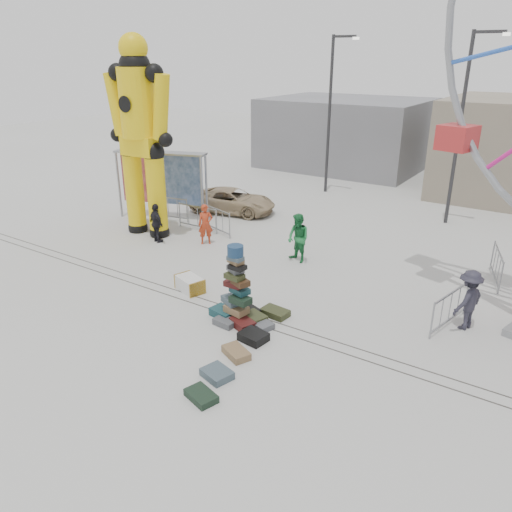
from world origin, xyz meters
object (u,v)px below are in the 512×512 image
Objects in this scene: pedestrian_grey at (468,300)px; crash_test_dummy at (140,131)px; banner_scaffold at (161,169)px; steamer_trunk at (190,284)px; pedestrian_green at (298,238)px; parked_suv at (232,201)px; pedestrian_red at (206,224)px; lamp_post_left at (331,108)px; barricade_wheel_back at (496,266)px; lamp_post_right at (463,121)px; barricade_wheel_front at (450,309)px; barricade_dummy_c at (216,220)px; pedestrian_black at (156,223)px; suitcase_tower at (237,299)px; barricade_dummy_a at (168,208)px; barricade_dummy_b at (198,218)px.

crash_test_dummy is at bearing -73.83° from pedestrian_grey.
crash_test_dummy reaches higher than banner_scaffold.
banner_scaffold is 8.27m from steamer_trunk.
pedestrian_green is 0.44× the size of parked_suv.
pedestrian_green is at bearing -38.14° from pedestrian_red.
steamer_trunk is at bearing -82.53° from lamp_post_left.
pedestrian_grey is (-0.15, -3.76, 0.31)m from barricade_wheel_back.
lamp_post_right is at bearing 86.20° from pedestrian_green.
pedestrian_grey is (13.96, -2.87, -1.44)m from banner_scaffold.
banner_scaffold is (-0.94, 1.97, -1.97)m from crash_test_dummy.
barricade_wheel_front is at bearing -8.03° from crash_test_dummy.
barricade_dummy_c is 2.58m from pedestrian_black.
crash_test_dummy is at bearing 165.15° from suitcase_tower.
lamp_post_right is 9.18m from pedestrian_green.
lamp_post_right is 8.06× the size of steamer_trunk.
suitcase_tower is at bearing 132.58° from barricade_wheel_front.
barricade_dummy_a is at bearing -81.38° from pedestrian_grey.
pedestrian_grey reaches higher than pedestrian_black.
steamer_trunk is 0.55× the size of pedestrian_green.
steamer_trunk is 0.61× the size of pedestrian_red.
barricade_wheel_front is at bearing 2.93° from barricade_dummy_c.
barricade_wheel_back is 12.08m from parked_suv.
crash_test_dummy is 8.17× the size of steamer_trunk.
lamp_post_left is at bearing 130.51° from pedestrian_green.
banner_scaffold is (-11.23, -6.49, -2.17)m from lamp_post_right.
pedestrian_black is at bearing -71.46° from pedestrian_grey.
crash_test_dummy is (-3.29, -10.46, -0.21)m from lamp_post_left.
barricade_dummy_a is at bearing -37.67° from pedestrian_black.
barricade_dummy_a is 3.12m from parked_suv.
steamer_trunk is at bearing -53.03° from pedestrian_grey.
banner_scaffold is 1.03× the size of parked_suv.
pedestrian_grey is (13.02, -0.90, -3.41)m from crash_test_dummy.
suitcase_tower is at bearing -31.42° from crash_test_dummy.
pedestrian_black is (-4.03, 2.73, 0.57)m from steamer_trunk.
crash_test_dummy reaches higher than pedestrian_grey.
lamp_post_right reaches higher than pedestrian_green.
barricade_dummy_c and barricade_wheel_back have the same top height.
parked_suv is at bearing 68.24° from pedestrian_red.
lamp_post_left reaches higher than barricade_wheel_back.
parked_suv is at bearing 135.39° from steamer_trunk.
pedestrian_black reaches higher than steamer_trunk.
pedestrian_black is 11.96m from pedestrian_grey.
pedestrian_red is 10.28m from pedestrian_grey.
pedestrian_red reaches higher than barricade_dummy_c.
lamp_post_left is 4.00× the size of barricade_wheel_back.
banner_scaffold is 2.35× the size of pedestrian_green.
banner_scaffold is 3.04m from barricade_dummy_b.
lamp_post_left reaches higher than pedestrian_red.
barricade_wheel_back is at bearing -162.19° from pedestrian_grey.
barricade_wheel_back is at bearing 63.55° from suitcase_tower.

